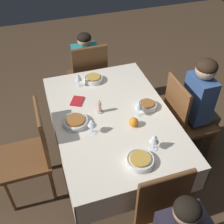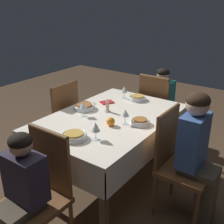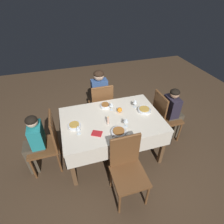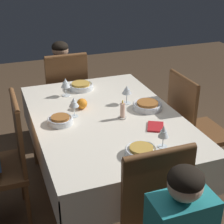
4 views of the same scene
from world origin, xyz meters
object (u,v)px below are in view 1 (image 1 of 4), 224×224
at_px(chair_north, 32,151).
at_px(napkin_red_folded, 77,101).
at_px(chair_east, 89,75).
at_px(person_child_teal, 85,66).
at_px(wine_glass_south, 139,106).
at_px(person_adult_denim, 201,104).
at_px(bowl_east, 94,79).
at_px(wine_glass_west, 154,139).
at_px(orange_fruit, 134,122).
at_px(bowl_south, 147,105).
at_px(dining_table, 113,123).
at_px(bowl_north, 76,121).
at_px(bowl_west, 140,160).
at_px(wine_glass_north, 92,123).
at_px(candle_centerpiece, 99,108).
at_px(wine_glass_east, 78,77).
at_px(chair_south, 184,117).

height_order(chair_north, napkin_red_folded, chair_north).
xyz_separation_m(chair_east, person_child_teal, (0.18, -0.00, 0.03)).
bearing_deg(wine_glass_south, person_adult_denim, -86.19).
height_order(bowl_east, wine_glass_west, wine_glass_west).
bearing_deg(orange_fruit, bowl_south, -48.28).
distance_m(dining_table, wine_glass_west, 0.53).
distance_m(wine_glass_south, bowl_north, 0.57).
bearing_deg(chair_east, orange_fruit, 95.32).
bearing_deg(orange_fruit, person_adult_denim, -78.65).
xyz_separation_m(dining_table, bowl_west, (-0.56, -0.03, 0.11)).
bearing_deg(dining_table, bowl_east, 2.27).
relative_size(bowl_north, wine_glass_north, 1.50).
height_order(bowl_south, napkin_red_folded, bowl_south).
xyz_separation_m(person_child_teal, candle_centerpiece, (-1.10, 0.12, 0.24)).
xyz_separation_m(chair_east, chair_north, (-0.99, 0.77, 0.00)).
xyz_separation_m(bowl_south, candle_centerpiece, (0.07, 0.44, 0.02)).
bearing_deg(bowl_east, bowl_west, -177.13).
height_order(chair_north, bowl_west, chair_north).
xyz_separation_m(bowl_east, wine_glass_north, (-0.72, 0.20, 0.08)).
relative_size(person_child_teal, wine_glass_south, 6.96).
height_order(chair_east, bowl_east, chair_east).
distance_m(bowl_south, bowl_east, 0.67).
distance_m(bowl_east, orange_fruit, 0.76).
height_order(bowl_north, candle_centerpiece, candle_centerpiece).
xyz_separation_m(person_child_teal, wine_glass_west, (-1.64, -0.17, 0.30)).
height_order(wine_glass_east, bowl_west, wine_glass_east).
bearing_deg(person_adult_denim, bowl_east, 57.92).
xyz_separation_m(wine_glass_east, bowl_north, (-0.53, 0.15, -0.08)).
distance_m(bowl_north, wine_glass_north, 0.20).
xyz_separation_m(person_child_teal, bowl_east, (-0.61, 0.04, 0.22)).
relative_size(person_child_teal, candle_centerpiece, 7.23).
height_order(dining_table, chair_north, chair_north).
bearing_deg(orange_fruit, person_child_teal, 4.63).
bearing_deg(orange_fruit, wine_glass_east, 24.20).
height_order(bowl_south, orange_fruit, orange_fruit).
bearing_deg(wine_glass_north, candle_centerpiece, -28.87).
height_order(chair_south, bowl_east, chair_south).
height_order(person_child_teal, bowl_north, person_child_teal).
height_order(candle_centerpiece, napkin_red_folded, candle_centerpiece).
distance_m(person_child_teal, bowl_east, 0.65).
bearing_deg(bowl_south, bowl_east, 32.95).
relative_size(dining_table, bowl_west, 7.07).
xyz_separation_m(chair_north, person_child_teal, (1.17, -0.77, 0.03)).
bearing_deg(bowl_north, chair_south, -90.85).
distance_m(wine_glass_south, wine_glass_north, 0.45).
height_order(wine_glass_south, bowl_west, wine_glass_south).
distance_m(chair_south, person_child_teal, 1.40).
distance_m(chair_south, bowl_south, 0.48).
relative_size(bowl_east, wine_glass_west, 1.26).
xyz_separation_m(bowl_west, bowl_north, (0.56, 0.37, -0.00)).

